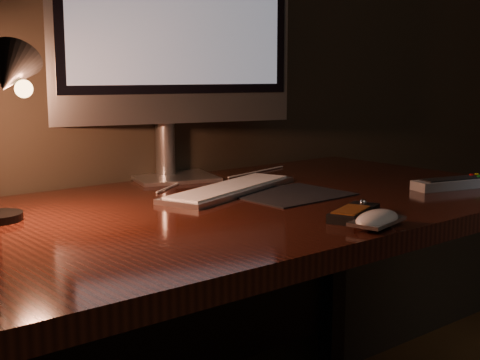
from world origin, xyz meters
TOP-DOWN VIEW (x-y plane):
  - desk at (0.00, 1.93)m, footprint 1.60×0.75m
  - monitor at (0.16, 2.18)m, footprint 0.60×0.23m
  - keyboard at (0.16, 1.96)m, footprint 0.42×0.24m
  - mousepad at (0.24, 1.84)m, footprint 0.24×0.19m
  - mouse at (0.14, 1.53)m, footprint 0.12×0.08m
  - media_remote at (0.17, 1.60)m, footprint 0.15×0.10m
  - tv_remote at (0.59, 1.67)m, footprint 0.22×0.11m
  - desk_lamp at (-0.33, 1.97)m, footprint 0.17×0.17m
  - cable at (0.26, 2.11)m, footprint 0.47×0.18m

SIDE VIEW (x-z plane):
  - desk at x=0.00m, z-range 0.25..1.00m
  - mousepad at x=0.24m, z-range 0.75..0.75m
  - cable at x=0.26m, z-range 0.75..0.75m
  - keyboard at x=0.16m, z-range 0.75..0.77m
  - media_remote at x=0.17m, z-range 0.75..0.77m
  - mouse at x=0.14m, z-range 0.75..0.77m
  - tv_remote at x=0.59m, z-range 0.75..0.78m
  - desk_lamp at x=-0.33m, z-range 0.81..1.14m
  - monitor at x=0.16m, z-range 0.81..1.45m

